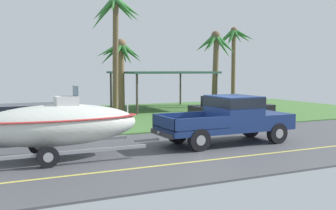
{
  "coord_description": "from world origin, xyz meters",
  "views": [
    {
      "loc": [
        -7.69,
        -12.57,
        2.86
      ],
      "look_at": [
        -1.49,
        0.49,
        1.58
      ],
      "focal_mm": 43.12,
      "sensor_mm": 36.0,
      "label": 1
    }
  ],
  "objects_px": {
    "palm_tree_mid": "(116,21)",
    "palm_tree_near_right": "(216,51)",
    "parked_sedan_far": "(32,121)",
    "palm_tree_near_left": "(121,58)",
    "palm_tree_far_right": "(233,44)",
    "boat_on_trailer": "(58,125)",
    "parked_sedan_near": "(231,109)",
    "carport_awning": "(161,73)",
    "pickup_truck_towing": "(233,117)"
  },
  "relations": [
    {
      "from": "palm_tree_near_left",
      "to": "palm_tree_near_right",
      "type": "relative_size",
      "value": 0.85
    },
    {
      "from": "palm_tree_near_left",
      "to": "palm_tree_far_right",
      "type": "height_order",
      "value": "palm_tree_far_right"
    },
    {
      "from": "pickup_truck_towing",
      "to": "palm_tree_near_left",
      "type": "bearing_deg",
      "value": 91.97
    },
    {
      "from": "boat_on_trailer",
      "to": "parked_sedan_near",
      "type": "xyz_separation_m",
      "value": [
        10.5,
        5.74,
        -0.43
      ]
    },
    {
      "from": "pickup_truck_towing",
      "to": "palm_tree_near_left",
      "type": "xyz_separation_m",
      "value": [
        -0.42,
        12.12,
        2.58
      ]
    },
    {
      "from": "parked_sedan_far",
      "to": "palm_tree_mid",
      "type": "bearing_deg",
      "value": 40.67
    },
    {
      "from": "palm_tree_near_left",
      "to": "pickup_truck_towing",
      "type": "bearing_deg",
      "value": -88.03
    },
    {
      "from": "parked_sedan_near",
      "to": "palm_tree_near_left",
      "type": "height_order",
      "value": "palm_tree_near_left"
    },
    {
      "from": "palm_tree_near_left",
      "to": "parked_sedan_far",
      "type": "bearing_deg",
      "value": -132.2
    },
    {
      "from": "parked_sedan_far",
      "to": "palm_tree_mid",
      "type": "xyz_separation_m",
      "value": [
        5.32,
        4.57,
        5.0
      ]
    },
    {
      "from": "parked_sedan_far",
      "to": "palm_tree_far_right",
      "type": "relative_size",
      "value": 0.69
    },
    {
      "from": "palm_tree_near_left",
      "to": "palm_tree_near_right",
      "type": "height_order",
      "value": "palm_tree_near_right"
    },
    {
      "from": "pickup_truck_towing",
      "to": "carport_awning",
      "type": "bearing_deg",
      "value": 77.41
    },
    {
      "from": "palm_tree_far_right",
      "to": "parked_sedan_near",
      "type": "bearing_deg",
      "value": -124.91
    },
    {
      "from": "carport_awning",
      "to": "pickup_truck_towing",
      "type": "bearing_deg",
      "value": -102.59
    },
    {
      "from": "boat_on_trailer",
      "to": "palm_tree_far_right",
      "type": "distance_m",
      "value": 21.97
    },
    {
      "from": "pickup_truck_towing",
      "to": "boat_on_trailer",
      "type": "relative_size",
      "value": 0.87
    },
    {
      "from": "parked_sedan_near",
      "to": "palm_tree_near_left",
      "type": "xyz_separation_m",
      "value": [
        -4.26,
        6.38,
        2.93
      ]
    },
    {
      "from": "pickup_truck_towing",
      "to": "parked_sedan_far",
      "type": "height_order",
      "value": "pickup_truck_towing"
    },
    {
      "from": "parked_sedan_far",
      "to": "parked_sedan_near",
      "type": "bearing_deg",
      "value": 3.87
    },
    {
      "from": "parked_sedan_far",
      "to": "palm_tree_near_left",
      "type": "relative_size",
      "value": 0.89
    },
    {
      "from": "pickup_truck_towing",
      "to": "boat_on_trailer",
      "type": "height_order",
      "value": "boat_on_trailer"
    },
    {
      "from": "pickup_truck_towing",
      "to": "palm_tree_far_right",
      "type": "distance_m",
      "value": 17.6
    },
    {
      "from": "parked_sedan_far",
      "to": "palm_tree_far_right",
      "type": "bearing_deg",
      "value": 28.88
    },
    {
      "from": "parked_sedan_far",
      "to": "palm_tree_near_right",
      "type": "bearing_deg",
      "value": 29.18
    },
    {
      "from": "palm_tree_near_left",
      "to": "palm_tree_far_right",
      "type": "relative_size",
      "value": 0.78
    },
    {
      "from": "palm_tree_mid",
      "to": "carport_awning",
      "type": "bearing_deg",
      "value": 38.15
    },
    {
      "from": "pickup_truck_towing",
      "to": "palm_tree_far_right",
      "type": "relative_size",
      "value": 0.89
    },
    {
      "from": "boat_on_trailer",
      "to": "palm_tree_near_left",
      "type": "xyz_separation_m",
      "value": [
        6.24,
        12.12,
        2.49
      ]
    },
    {
      "from": "boat_on_trailer",
      "to": "palm_tree_near_left",
      "type": "distance_m",
      "value": 13.86
    },
    {
      "from": "carport_awning",
      "to": "palm_tree_mid",
      "type": "relative_size",
      "value": 0.88
    },
    {
      "from": "parked_sedan_near",
      "to": "palm_tree_far_right",
      "type": "relative_size",
      "value": 0.74
    },
    {
      "from": "boat_on_trailer",
      "to": "palm_tree_far_right",
      "type": "relative_size",
      "value": 1.02
    },
    {
      "from": "parked_sedan_near",
      "to": "carport_awning",
      "type": "distance_m",
      "value": 7.66
    },
    {
      "from": "pickup_truck_towing",
      "to": "carport_awning",
      "type": "relative_size",
      "value": 0.88
    },
    {
      "from": "palm_tree_mid",
      "to": "palm_tree_near_right",
      "type": "bearing_deg",
      "value": 20.71
    },
    {
      "from": "boat_on_trailer",
      "to": "parked_sedan_near",
      "type": "height_order",
      "value": "boat_on_trailer"
    },
    {
      "from": "boat_on_trailer",
      "to": "palm_tree_mid",
      "type": "distance_m",
      "value": 11.78
    },
    {
      "from": "pickup_truck_towing",
      "to": "palm_tree_far_right",
      "type": "height_order",
      "value": "palm_tree_far_right"
    },
    {
      "from": "parked_sedan_near",
      "to": "palm_tree_near_left",
      "type": "relative_size",
      "value": 0.95
    },
    {
      "from": "palm_tree_near_right",
      "to": "palm_tree_mid",
      "type": "height_order",
      "value": "palm_tree_mid"
    },
    {
      "from": "palm_tree_mid",
      "to": "pickup_truck_towing",
      "type": "bearing_deg",
      "value": -80.86
    },
    {
      "from": "boat_on_trailer",
      "to": "palm_tree_mid",
      "type": "xyz_separation_m",
      "value": [
        5.11,
        9.58,
        4.56
      ]
    },
    {
      "from": "pickup_truck_towing",
      "to": "boat_on_trailer",
      "type": "xyz_separation_m",
      "value": [
        -6.65,
        -0.0,
        0.08
      ]
    },
    {
      "from": "boat_on_trailer",
      "to": "carport_awning",
      "type": "height_order",
      "value": "carport_awning"
    },
    {
      "from": "boat_on_trailer",
      "to": "carport_awning",
      "type": "xyz_separation_m",
      "value": [
        9.58,
        13.09,
        1.5
      ]
    },
    {
      "from": "palm_tree_near_right",
      "to": "palm_tree_mid",
      "type": "bearing_deg",
      "value": -159.29
    },
    {
      "from": "carport_awning",
      "to": "parked_sedan_far",
      "type": "bearing_deg",
      "value": -140.46
    },
    {
      "from": "parked_sedan_far",
      "to": "carport_awning",
      "type": "relative_size",
      "value": 0.69
    },
    {
      "from": "boat_on_trailer",
      "to": "parked_sedan_far",
      "type": "bearing_deg",
      "value": 92.37
    }
  ]
}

